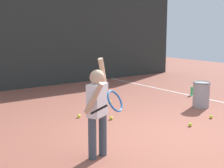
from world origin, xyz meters
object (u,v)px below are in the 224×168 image
(tennis_player, at_px, (98,106))
(water_bottle, at_px, (192,91))
(tennis_ball_1, at_px, (98,95))
(tennis_ball_5, at_px, (211,117))
(tennis_ball_0, at_px, (111,118))
(tennis_ball_7, at_px, (204,92))
(tennis_ball_6, at_px, (190,125))
(tennis_ball_4, at_px, (79,116))
(ball_hopper, at_px, (201,94))
(tennis_ball_2, at_px, (110,102))

(tennis_player, relative_size, water_bottle, 6.14)
(tennis_ball_1, height_order, tennis_ball_5, same)
(tennis_ball_0, xyz_separation_m, tennis_ball_7, (3.43, 0.51, 0.00))
(tennis_ball_1, height_order, tennis_ball_6, same)
(tennis_player, height_order, tennis_ball_0, tennis_player)
(tennis_ball_4, bearing_deg, tennis_player, -113.17)
(water_bottle, height_order, tennis_ball_7, water_bottle)
(ball_hopper, bearing_deg, water_bottle, 48.95)
(tennis_ball_5, bearing_deg, tennis_ball_7, 41.12)
(tennis_ball_0, bearing_deg, tennis_ball_6, -53.13)
(tennis_ball_5, bearing_deg, tennis_ball_4, 142.54)
(tennis_player, distance_m, tennis_ball_0, 1.96)
(tennis_ball_0, distance_m, tennis_ball_4, 0.65)
(tennis_ball_4, bearing_deg, tennis_ball_7, 0.37)
(tennis_ball_0, height_order, tennis_ball_7, same)
(tennis_ball_1, xyz_separation_m, tennis_ball_2, (-0.21, -0.81, 0.00))
(tennis_ball_4, bearing_deg, tennis_ball_5, -37.46)
(tennis_ball_2, relative_size, tennis_ball_5, 1.00)
(tennis_ball_1, relative_size, tennis_ball_6, 1.00)
(tennis_ball_2, bearing_deg, tennis_ball_4, -153.00)
(water_bottle, height_order, tennis_ball_5, water_bottle)
(tennis_ball_0, xyz_separation_m, tennis_ball_1, (0.99, 1.91, 0.00))
(tennis_ball_2, height_order, tennis_ball_7, same)
(tennis_ball_4, relative_size, tennis_ball_7, 1.00)
(tennis_ball_1, xyz_separation_m, tennis_ball_4, (-1.41, -1.43, 0.00))
(tennis_player, relative_size, tennis_ball_7, 20.46)
(ball_hopper, xyz_separation_m, tennis_ball_4, (-2.62, 0.85, -0.26))
(tennis_ball_0, bearing_deg, tennis_ball_4, 131.31)
(ball_hopper, relative_size, tennis_ball_2, 8.52)
(tennis_ball_6, bearing_deg, water_bottle, 39.49)
(tennis_ball_0, height_order, tennis_ball_1, same)
(tennis_player, xyz_separation_m, tennis_ball_7, (4.65, 1.88, -0.69))
(tennis_player, relative_size, tennis_ball_0, 20.46)
(tennis_ball_2, distance_m, tennis_ball_4, 1.35)
(tennis_ball_5, bearing_deg, water_bottle, 49.75)
(water_bottle, distance_m, tennis_ball_7, 0.43)
(tennis_player, bearing_deg, tennis_ball_7, -4.19)
(tennis_ball_2, bearing_deg, tennis_ball_7, -12.53)
(tennis_ball_5, xyz_separation_m, tennis_ball_7, (1.82, 1.59, 0.00))
(tennis_player, relative_size, tennis_ball_1, 20.46)
(tennis_player, xyz_separation_m, tennis_ball_1, (2.21, 3.28, -0.69))
(tennis_ball_6, bearing_deg, tennis_player, -174.90)
(tennis_player, height_order, tennis_ball_6, tennis_player)
(tennis_ball_0, distance_m, tennis_ball_1, 2.15)
(tennis_ball_0, relative_size, tennis_ball_7, 1.00)
(ball_hopper, distance_m, tennis_ball_4, 2.77)
(ball_hopper, distance_m, tennis_ball_0, 2.24)
(tennis_ball_4, bearing_deg, tennis_ball_2, 27.00)
(water_bottle, xyz_separation_m, tennis_ball_5, (-1.40, -1.65, -0.08))
(water_bottle, bearing_deg, tennis_ball_4, -178.56)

